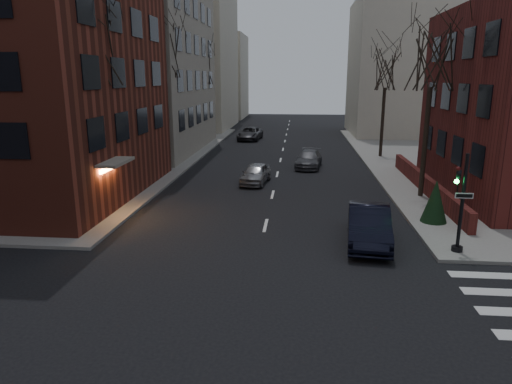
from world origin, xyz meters
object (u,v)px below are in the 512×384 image
Objects in this scene: tree_left_c at (202,67)px; car_lane_gray at (309,159)px; tree_left_b at (163,51)px; evergreen_shrub at (435,201)px; traffic_signal at (460,209)px; tree_left_a at (94,47)px; streetlamp_near at (158,118)px; tree_right_b at (386,70)px; car_lane_far at (250,134)px; streetlamp_far at (212,102)px; car_lane_silver at (256,174)px; tree_right_a at (433,58)px; parked_sedan at (369,225)px; sandwich_board at (460,202)px.

car_lane_gray is at bearing -49.57° from tree_left_c.
tree_left_b reaches higher than evergreen_shrub.
traffic_signal is 18.66m from tree_left_a.
streetlamp_near is at bearing 85.71° from tree_left_a.
car_lane_far is (-12.83, 10.76, -6.88)m from tree_right_b.
streetlamp_near is (0.60, -4.00, -4.68)m from tree_left_b.
streetlamp_near is at bearing -149.53° from tree_right_b.
tree_left_a is 1.12× the size of tree_right_b.
streetlamp_far is 1.60× the size of car_lane_silver.
tree_right_b is at bearing 90.00° from tree_right_a.
tree_right_a is (0.86, 9.01, 6.12)m from traffic_signal.
car_lane_silver is 0.87× the size of car_lane_gray.
tree_left_b reaches higher than streetlamp_far.
tree_left_b is 19.26m from car_lane_far.
tree_left_c is at bearing 128.66° from tree_right_a.
car_lane_gray is at bearing 103.24° from parked_sedan.
parked_sedan reaches higher than car_lane_gray.
car_lane_gray is at bearing 125.89° from tree_right_a.
tree_right_b reaches higher than car_lane_silver.
tree_left_a reaches higher than car_lane_gray.
tree_left_c is 2.48× the size of car_lane_silver.
traffic_signal is 0.81× the size of parked_sedan.
traffic_signal reaches higher than car_lane_far.
tree_right_a is 17.87m from streetlamp_near.
parked_sedan is 12.47m from car_lane_silver.
tree_left_c is at bearing 150.34° from sandwich_board.
car_lane_gray is 5.56× the size of sandwich_board.
streetlamp_far is (0.60, 2.00, -3.79)m from tree_left_c.
parked_sedan is 1.26× the size of car_lane_silver.
streetlamp_near is at bearing -81.47° from tree_left_b.
tree_left_b is at bearing 135.66° from parked_sedan.
streetlamp_far is at bearing 149.53° from tree_right_b.
tree_left_b is at bearing 142.27° from evergreen_shrub.
tree_left_c reaches higher than streetlamp_far.
tree_left_a is at bearing -90.00° from tree_left_b.
traffic_signal is at bearing -86.56° from sandwich_board.
tree_left_b reaches higher than car_lane_gray.
tree_left_c reaches higher than traffic_signal.
car_lane_far is at bearing 110.47° from parked_sedan.
tree_left_c is at bearing 119.78° from parked_sedan.
streetlamp_near is (-17.00, 4.00, -3.79)m from tree_right_a.
tree_left_a is 1.06× the size of tree_right_a.
tree_left_c is at bearing -145.36° from car_lane_far.
evergreen_shrub is (16.34, -9.11, -3.05)m from streetlamp_near.
tree_left_a is at bearing -167.20° from tree_right_a.
traffic_signal is 0.41× the size of tree_left_c.
car_lane_gray is (10.57, -15.11, -3.58)m from streetlamp_far.
parked_sedan is (-4.21, -22.00, -6.77)m from tree_right_b.
tree_left_c is (0.00, 14.00, -0.88)m from tree_left_b.
tree_left_b is 14.03m from tree_left_c.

